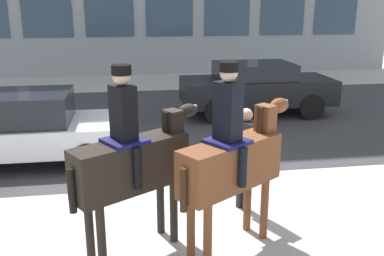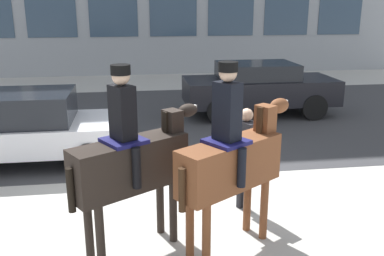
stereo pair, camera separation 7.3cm
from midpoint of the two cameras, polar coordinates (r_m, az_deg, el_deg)
name	(u,v)px [view 1 (the left image)]	position (r m, az deg, el deg)	size (l,w,h in m)	color
ground_plane	(171,188)	(7.81, -3.04, -8.02)	(80.00, 80.00, 0.00)	#B2AFA8
road_surface	(154,120)	(12.28, -5.32, 1.10)	(24.30, 8.50, 0.01)	#38383A
mounted_horse_lead	(133,160)	(5.52, -8.28, -4.27)	(1.77, 1.26, 2.52)	black
mounted_horse_companion	(233,158)	(5.56, 5.10, -4.00)	(1.78, 1.33, 2.55)	brown
pedestrian_bystander	(245,152)	(6.74, 6.74, -3.16)	(0.74, 0.75, 1.68)	#232328
street_car_near_lane	(23,128)	(9.42, -21.77, 0.05)	(4.18, 1.85, 1.49)	silver
street_car_far_lane	(256,87)	(12.83, 8.37, 5.42)	(4.42, 1.89, 1.54)	black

